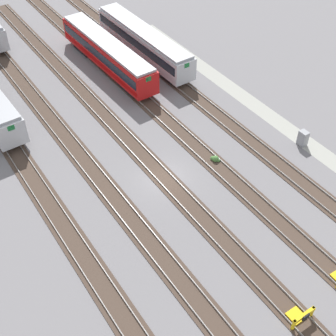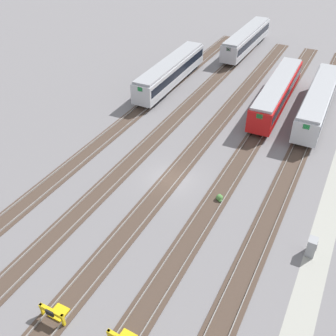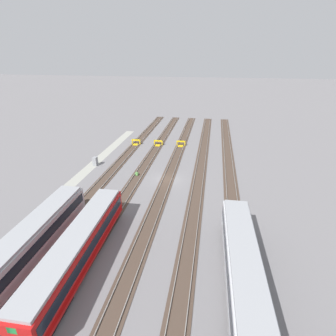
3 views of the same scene
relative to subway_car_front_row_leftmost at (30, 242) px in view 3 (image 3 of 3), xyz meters
The scene contains 15 objects.
ground_plane 22.61m from the subway_car_front_row_leftmost, 152.99° to the left, with size 400.00×400.00×0.00m, color slate.
service_walkway 20.68m from the subway_car_front_row_leftmost, 167.09° to the right, with size 54.00×2.00×0.01m, color #9E9E93.
rail_track_nearest 20.16m from the subway_car_front_row_leftmost, behind, with size 90.00×2.23×0.21m.
rail_track_near_inner 20.80m from the subway_car_front_row_leftmost, 165.69° to the left, with size 90.00×2.23×0.21m.
rail_track_middle 22.61m from the subway_car_front_row_leftmost, 152.99° to the left, with size 90.00×2.24×0.21m.
rail_track_far_inner 25.33m from the subway_car_front_row_leftmost, 142.60° to the left, with size 90.00×2.23×0.21m.
rail_track_farthest 28.72m from the subway_car_front_row_leftmost, 134.45° to the left, with size 90.00×2.23×0.21m.
subway_car_front_row_leftmost is the anchor object (origin of this frame).
subway_car_front_row_centre 20.44m from the subway_car_front_row_leftmost, 90.00° to the left, with size 18.07×3.28×3.70m.
subway_car_front_row_right_inner 5.14m from the subway_car_front_row_leftmost, 90.00° to the left, with size 18.07×3.29×3.70m.
bumper_stop_nearest_track 36.61m from the subway_car_front_row_leftmost, behind, with size 1.35×2.00×1.22m.
bumper_stop_near_inner_track 37.25m from the subway_car_front_row_leftmost, behind, with size 1.37×2.01×1.22m.
bumper_stop_middle_track 38.74m from the subway_car_front_row_leftmost, 164.68° to the left, with size 1.34×2.00×1.22m.
electrical_cabinet 24.05m from the subway_car_front_row_leftmost, behind, with size 0.90×0.73×1.60m.
weed_clump 21.42m from the subway_car_front_row_leftmost, 167.03° to the left, with size 0.92×0.70×0.64m.
Camera 3 is at (38.16, 6.80, 19.16)m, focal length 28.00 mm.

